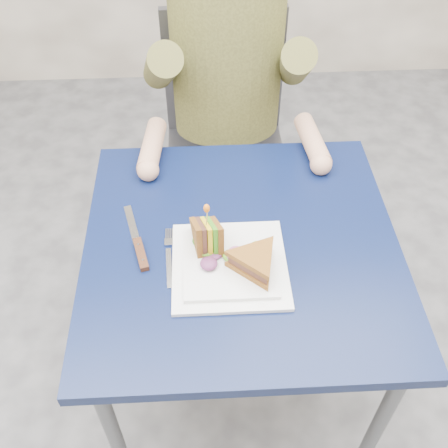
{
  "coord_description": "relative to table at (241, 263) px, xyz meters",
  "views": [
    {
      "loc": [
        -0.09,
        -0.83,
        1.66
      ],
      "look_at": [
        -0.04,
        -0.02,
        0.82
      ],
      "focal_mm": 42.0,
      "sensor_mm": 36.0,
      "label": 1
    }
  ],
  "objects": [
    {
      "name": "fork",
      "position": [
        -0.17,
        -0.04,
        0.08
      ],
      "size": [
        0.02,
        0.18,
        0.01
      ],
      "color": "silver",
      "rests_on": "table"
    },
    {
      "name": "chair",
      "position": [
        0.0,
        0.73,
        -0.11
      ],
      "size": [
        0.42,
        0.4,
        0.93
      ],
      "color": "#47474C",
      "rests_on": "ground"
    },
    {
      "name": "table",
      "position": [
        0.0,
        0.0,
        0.0
      ],
      "size": [
        0.75,
        0.75,
        0.73
      ],
      "color": "black",
      "rests_on": "ground"
    },
    {
      "name": "toothpick",
      "position": [
        -0.08,
        -0.03,
        0.2
      ],
      "size": [
        0.01,
        0.01,
        0.06
      ],
      "primitive_type": "cylinder",
      "rotation": [
        0.14,
        0.07,
        0.0
      ],
      "color": "tan",
      "rests_on": "sandwich_upright"
    },
    {
      "name": "ground",
      "position": [
        0.0,
        0.0,
        -0.65
      ],
      "size": [
        4.0,
        4.0,
        0.0
      ],
      "primitive_type": "plane",
      "color": "#555557",
      "rests_on": "ground"
    },
    {
      "name": "toothpick_frill",
      "position": [
        -0.08,
        -0.03,
        0.23
      ],
      "size": [
        0.01,
        0.01,
        0.02
      ],
      "primitive_type": "ellipsoid",
      "color": "orange",
      "rests_on": "sandwich_upright"
    },
    {
      "name": "plate",
      "position": [
        -0.03,
        -0.07,
        0.09
      ],
      "size": [
        0.26,
        0.26,
        0.02
      ],
      "color": "white",
      "rests_on": "table"
    },
    {
      "name": "diner",
      "position": [
        -0.0,
        0.62,
        0.26
      ],
      "size": [
        0.54,
        0.59,
        0.74
      ],
      "color": "brown",
      "rests_on": "chair"
    },
    {
      "name": "sandwich_upright",
      "position": [
        -0.08,
        -0.03,
        0.13
      ],
      "size": [
        0.08,
        0.14,
        0.13
      ],
      "color": "brown",
      "rests_on": "plate"
    },
    {
      "name": "lettuce_spill",
      "position": [
        -0.03,
        -0.06,
        0.11
      ],
      "size": [
        0.15,
        0.13,
        0.02
      ],
      "primitive_type": null,
      "color": "#337A14",
      "rests_on": "plate"
    },
    {
      "name": "knife",
      "position": [
        -0.24,
        -0.01,
        0.09
      ],
      "size": [
        0.08,
        0.22,
        0.02
      ],
      "color": "silver",
      "rests_on": "table"
    },
    {
      "name": "onion_ring",
      "position": [
        -0.02,
        -0.07,
        0.11
      ],
      "size": [
        0.04,
        0.04,
        0.02
      ],
      "primitive_type": "torus",
      "rotation": [
        0.44,
        0.0,
        0.0
      ],
      "color": "#9E4C7A",
      "rests_on": "plate"
    },
    {
      "name": "sandwich_flat",
      "position": [
        0.02,
        -0.1,
        0.12
      ],
      "size": [
        0.19,
        0.19,
        0.05
      ],
      "color": "brown",
      "rests_on": "plate"
    }
  ]
}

